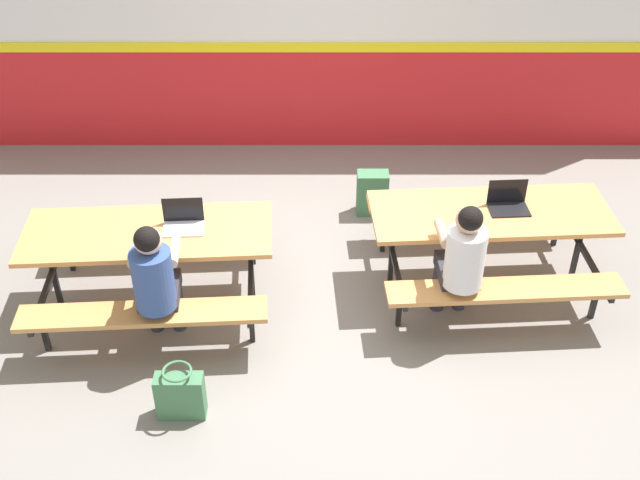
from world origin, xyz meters
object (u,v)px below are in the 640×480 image
at_px(picnic_table_left, 147,248).
at_px(laptop_dark, 506,203).
at_px(laptop_silver, 181,222).
at_px(tote_bag_bright, 178,395).
at_px(backpack_dark, 370,193).
at_px(student_nearer, 153,278).
at_px(picnic_table_right, 486,227).
at_px(student_further, 460,256).

relative_size(picnic_table_left, laptop_dark, 5.99).
relative_size(picnic_table_left, laptop_silver, 5.99).
bearing_deg(tote_bag_bright, backpack_dark, 60.34).
height_order(laptop_silver, tote_bag_bright, laptop_silver).
relative_size(picnic_table_left, student_nearer, 1.65).
distance_m(student_nearer, backpack_dark, 2.63).
distance_m(picnic_table_right, backpack_dark, 1.46).
relative_size(laptop_dark, tote_bag_bright, 0.77).
distance_m(picnic_table_right, student_further, 0.67).
height_order(laptop_dark, backpack_dark, laptop_dark).
bearing_deg(student_further, picnic_table_left, 173.12).
xyz_separation_m(picnic_table_right, student_further, (-0.32, -0.58, 0.13)).
distance_m(picnic_table_right, laptop_dark, 0.26).
bearing_deg(laptop_dark, picnic_table_right, -161.76).
relative_size(laptop_silver, laptop_dark, 1.00).
distance_m(picnic_table_right, tote_bag_bright, 2.83).
relative_size(picnic_table_left, backpack_dark, 4.53).
xyz_separation_m(laptop_dark, tote_bag_bright, (-2.51, -1.55, -0.59)).
relative_size(student_nearer, laptop_silver, 3.62).
height_order(laptop_dark, tote_bag_bright, laptop_dark).
relative_size(student_further, laptop_silver, 3.62).
distance_m(student_further, backpack_dark, 1.84).
relative_size(picnic_table_left, picnic_table_right, 1.00).
xyz_separation_m(student_nearer, student_further, (2.28, 0.25, 0.00)).
bearing_deg(picnic_table_left, laptop_dark, 6.51).
height_order(picnic_table_right, backpack_dark, picnic_table_right).
height_order(picnic_table_left, student_further, student_further).
bearing_deg(laptop_dark, backpack_dark, 134.25).
bearing_deg(picnic_table_right, backpack_dark, 128.88).
distance_m(laptop_dark, backpack_dark, 1.58).
bearing_deg(student_nearer, laptop_dark, 17.78).
distance_m(laptop_silver, backpack_dark, 2.14).
height_order(student_further, laptop_dark, student_further).
distance_m(picnic_table_left, backpack_dark, 2.35).
xyz_separation_m(student_nearer, backpack_dark, (1.71, 1.93, -0.49)).
bearing_deg(student_further, laptop_silver, 170.80).
height_order(picnic_table_right, tote_bag_bright, picnic_table_right).
bearing_deg(picnic_table_right, laptop_dark, 18.24).
xyz_separation_m(picnic_table_right, backpack_dark, (-0.89, 1.10, -0.36)).
relative_size(picnic_table_right, laptop_dark, 5.99).
height_order(picnic_table_right, laptop_silver, laptop_silver).
height_order(student_nearer, student_further, same).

